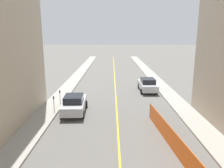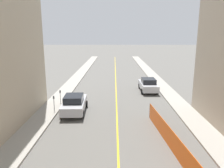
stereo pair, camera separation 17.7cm
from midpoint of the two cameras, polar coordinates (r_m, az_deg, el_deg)
lane_stripe at (r=30.32m, az=1.17°, el=0.18°), size 0.12×72.76×0.01m
sidewalk_left at (r=30.83m, az=-10.13°, el=0.32°), size 1.85×72.76×0.14m
sidewalk_right at (r=30.96m, az=12.41°, el=0.27°), size 1.85×72.76×0.14m
safety_mesh_fence at (r=14.20m, az=14.75°, el=-12.80°), size 0.86×8.85×1.23m
parked_car_curb_near at (r=19.22m, az=-9.57°, el=-5.08°), size 1.97×4.37×1.59m
parked_car_curb_mid at (r=26.27m, az=9.61°, el=-0.21°), size 1.94×4.34×1.59m
parking_meter_near_curb at (r=21.70m, az=-13.16°, el=-2.49°), size 0.12×0.11×1.28m
parking_meter_far_curb at (r=19.58m, az=-14.71°, el=-4.11°), size 0.12×0.11×1.36m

